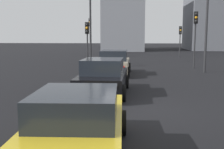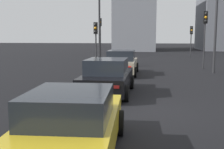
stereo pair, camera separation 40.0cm
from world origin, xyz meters
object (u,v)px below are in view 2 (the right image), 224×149
at_px(traffic_light_far_right, 96,35).
at_px(street_lamp_kerbside, 99,14).
at_px(car_beige_right_lead, 121,63).
at_px(car_black_right_second, 107,77).
at_px(traffic_light_near_left, 191,35).
at_px(traffic_light_far_left, 100,29).
at_px(car_yellow_right_third, 72,125).
at_px(traffic_light_near_right, 205,28).

height_order(traffic_light_far_right, street_lamp_kerbside, street_lamp_kerbside).
relative_size(car_beige_right_lead, traffic_light_far_right, 1.23).
bearing_deg(car_black_right_second, traffic_light_near_left, -16.23).
distance_m(traffic_light_far_left, traffic_light_far_right, 10.62).
distance_m(car_black_right_second, street_lamp_kerbside, 12.64).
bearing_deg(car_beige_right_lead, traffic_light_near_left, -23.44).
distance_m(car_beige_right_lead, street_lamp_kerbside, 7.06).
bearing_deg(car_black_right_second, car_yellow_right_third, -177.40).
distance_m(traffic_light_far_right, street_lamp_kerbside, 2.70).
height_order(traffic_light_far_left, traffic_light_far_right, traffic_light_far_left).
distance_m(traffic_light_near_left, street_lamp_kerbside, 12.79).
relative_size(traffic_light_near_right, street_lamp_kerbside, 0.59).
distance_m(car_yellow_right_third, traffic_light_far_right, 16.59).
relative_size(car_black_right_second, traffic_light_far_left, 0.99).
relative_size(car_yellow_right_third, traffic_light_near_right, 1.05).
height_order(traffic_light_near_right, traffic_light_far_right, traffic_light_near_right).
bearing_deg(traffic_light_near_left, traffic_light_far_right, -44.90).
height_order(car_beige_right_lead, traffic_light_near_right, traffic_light_near_right).
bearing_deg(car_yellow_right_third, traffic_light_far_left, 5.91).
bearing_deg(car_yellow_right_third, traffic_light_near_right, -21.50).
distance_m(car_yellow_right_third, traffic_light_far_left, 27.20).
bearing_deg(traffic_light_near_right, traffic_light_far_right, -87.14).
relative_size(car_beige_right_lead, traffic_light_far_left, 0.97).
distance_m(car_beige_right_lead, traffic_light_far_right, 4.62).
distance_m(car_yellow_right_third, street_lamp_kerbside, 18.89).
bearing_deg(traffic_light_far_right, traffic_light_far_left, -168.21).
xyz_separation_m(traffic_light_near_right, street_lamp_kerbside, (1.89, 8.27, 1.18)).
xyz_separation_m(car_yellow_right_third, traffic_light_far_left, (26.81, 3.87, 2.47)).
xyz_separation_m(car_beige_right_lead, street_lamp_kerbside, (5.65, 2.39, 3.50)).
bearing_deg(traffic_light_near_right, car_beige_right_lead, -55.94).
bearing_deg(traffic_light_far_left, traffic_light_far_right, 15.76).
bearing_deg(car_yellow_right_third, car_beige_right_lead, -1.68).
xyz_separation_m(car_beige_right_lead, traffic_light_near_left, (14.69, -6.50, 1.80)).
relative_size(car_yellow_right_third, street_lamp_kerbside, 0.62).
distance_m(traffic_light_near_right, traffic_light_far_right, 8.24).
xyz_separation_m(traffic_light_far_left, street_lamp_kerbside, (-8.43, -1.34, 1.08)).
bearing_deg(car_beige_right_lead, car_yellow_right_third, -178.94).
bearing_deg(street_lamp_kerbside, car_yellow_right_third, -172.18).
bearing_deg(car_beige_right_lead, street_lamp_kerbside, 23.38).
bearing_deg(traffic_light_far_right, car_black_right_second, 17.47).
relative_size(car_beige_right_lead, street_lamp_kerbside, 0.60).
bearing_deg(car_yellow_right_third, street_lamp_kerbside, 5.53).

